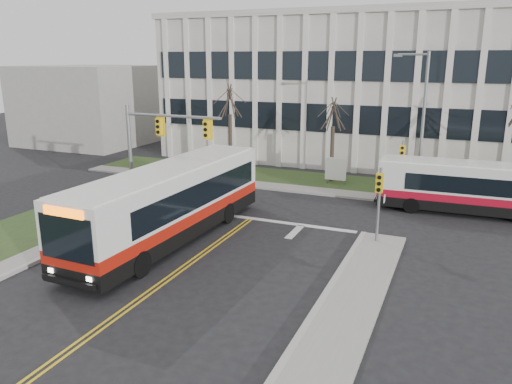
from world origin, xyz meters
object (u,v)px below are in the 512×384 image
Objects in this scene: directory_sign at (336,169)px; bus_main at (171,205)px; newspaper_box_blue at (57,235)px; streetlight at (420,118)px; bus_cross at (477,190)px.

bus_main reaches higher than directory_sign.
bus_main reaches higher than newspaper_box_blue.
streetlight is at bearing -13.23° from directory_sign.
streetlight is 5.65m from bus_cross.
streetlight is 4.60× the size of directory_sign.
newspaper_box_blue is at bearing -147.49° from bus_main.
bus_main is at bearing 5.85° from newspaper_box_blue.
directory_sign is 19.26m from newspaper_box_blue.
directory_sign is 14.72m from bus_main.
directory_sign is 0.18× the size of bus_cross.
bus_cross is at bearing -31.13° from streetlight.
bus_cross is 22.95m from newspaper_box_blue.
bus_main is at bearing -55.29° from bus_cross.
bus_main reaches higher than bus_cross.
bus_cross is at bearing -20.88° from directory_sign.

